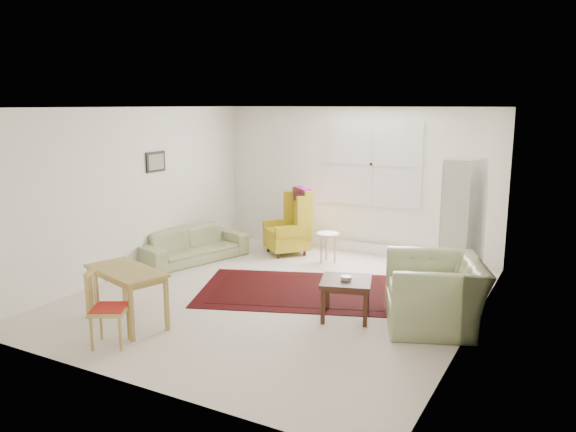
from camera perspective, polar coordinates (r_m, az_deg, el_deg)
The scene contains 10 objects.
room at distance 7.49m, azimuth -0.19°, elevation 1.42°, with size 5.04×5.54×2.51m.
rug at distance 7.83m, azimuth 1.05°, elevation -7.53°, with size 2.69×1.73×0.03m, color black, non-canonical shape.
sofa at distance 9.35m, azimuth -9.71°, elevation -2.29°, with size 1.84×0.72×0.74m, color #949E69.
armchair at distance 6.75m, azimuth 14.72°, elevation -6.91°, with size 1.22×1.06×0.95m, color #949E69.
wingback_chair at distance 9.61m, azimuth -0.18°, elevation -0.56°, with size 0.65×0.69×1.14m, color gold, non-canonical shape.
coffee_table at distance 6.86m, azimuth 5.89°, elevation -8.34°, with size 0.59×0.59×0.48m, color #3A1C11, non-canonical shape.
stool at distance 9.20m, azimuth 4.04°, elevation -3.19°, with size 0.37×0.37×0.49m, color white, non-canonical shape.
cabinet at distance 8.04m, azimuth 17.42°, elevation -0.88°, with size 0.38×0.73×1.83m, color silver, non-canonical shape.
desk at distance 6.87m, azimuth -15.99°, elevation -7.90°, with size 1.06×0.53×0.67m, color #AE9246, non-canonical shape.
desk_chair at distance 6.32m, azimuth -17.73°, elevation -8.86°, with size 0.37×0.37×0.84m, color #AE9246, non-canonical shape.
Camera 1 is at (3.55, -6.26, 2.54)m, focal length 35.00 mm.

